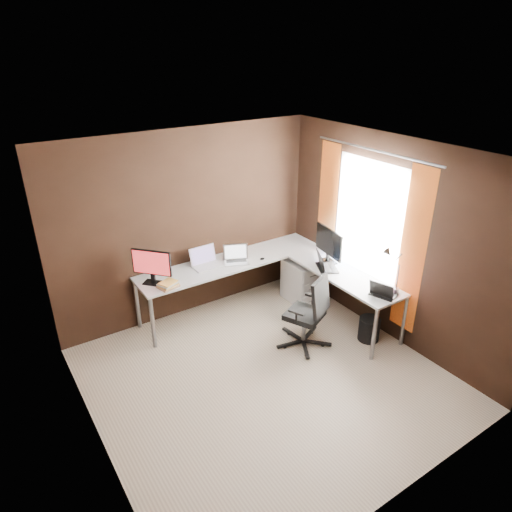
{
  "coord_description": "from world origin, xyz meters",
  "views": [
    {
      "loc": [
        -2.33,
        -3.3,
        3.44
      ],
      "look_at": [
        0.5,
        0.95,
        1.01
      ],
      "focal_mm": 32.0,
      "sensor_mm": 36.0,
      "label": 1
    }
  ],
  "objects_px": {
    "drawer_pedestal": "(302,280)",
    "monitor_right": "(329,243)",
    "laptop_silver": "(236,258)",
    "book_stack": "(168,285)",
    "wastebasket": "(369,329)",
    "desk_lamp": "(391,265)",
    "laptop_black_big": "(325,265)",
    "monitor_left": "(152,265)",
    "laptop_white": "(205,262)",
    "office_chair": "(306,325)",
    "laptop_black_small": "(383,293)"
  },
  "relations": [
    {
      "from": "book_stack",
      "to": "monitor_right",
      "type": "bearing_deg",
      "value": -14.7
    },
    {
      "from": "desk_lamp",
      "to": "office_chair",
      "type": "height_order",
      "value": "desk_lamp"
    },
    {
      "from": "desk_lamp",
      "to": "laptop_black_big",
      "type": "bearing_deg",
      "value": 90.92
    },
    {
      "from": "drawer_pedestal",
      "to": "laptop_silver",
      "type": "relative_size",
      "value": 1.5
    },
    {
      "from": "desk_lamp",
      "to": "laptop_silver",
      "type": "bearing_deg",
      "value": 109.3
    },
    {
      "from": "laptop_silver",
      "to": "office_chair",
      "type": "distance_m",
      "value": 1.33
    },
    {
      "from": "laptop_white",
      "to": "laptop_black_small",
      "type": "xyz_separation_m",
      "value": [
        1.34,
        -1.85,
        -0.01
      ]
    },
    {
      "from": "monitor_left",
      "to": "laptop_white",
      "type": "distance_m",
      "value": 0.79
    },
    {
      "from": "monitor_right",
      "to": "laptop_black_small",
      "type": "xyz_separation_m",
      "value": [
        -0.07,
        -1.03,
        -0.23
      ]
    },
    {
      "from": "desk_lamp",
      "to": "monitor_left",
      "type": "bearing_deg",
      "value": 128.97
    },
    {
      "from": "drawer_pedestal",
      "to": "desk_lamp",
      "type": "relative_size",
      "value": 1.06
    },
    {
      "from": "laptop_white",
      "to": "wastebasket",
      "type": "height_order",
      "value": "laptop_white"
    },
    {
      "from": "laptop_silver",
      "to": "wastebasket",
      "type": "height_order",
      "value": "laptop_silver"
    },
    {
      "from": "drawer_pedestal",
      "to": "monitor_left",
      "type": "xyz_separation_m",
      "value": [
        -2.08,
        0.36,
        0.68
      ]
    },
    {
      "from": "monitor_right",
      "to": "laptop_black_small",
      "type": "relative_size",
      "value": 1.7
    },
    {
      "from": "drawer_pedestal",
      "to": "monitor_left",
      "type": "height_order",
      "value": "monitor_left"
    },
    {
      "from": "laptop_white",
      "to": "desk_lamp",
      "type": "xyz_separation_m",
      "value": [
        1.47,
        -1.82,
        0.3
      ]
    },
    {
      "from": "laptop_silver",
      "to": "wastebasket",
      "type": "bearing_deg",
      "value": -32.91
    },
    {
      "from": "laptop_silver",
      "to": "book_stack",
      "type": "xyz_separation_m",
      "value": [
        -1.05,
        -0.16,
        -0.01
      ]
    },
    {
      "from": "laptop_black_big",
      "to": "desk_lamp",
      "type": "xyz_separation_m",
      "value": [
        0.22,
        -0.88,
        0.31
      ]
    },
    {
      "from": "drawer_pedestal",
      "to": "laptop_silver",
      "type": "height_order",
      "value": "laptop_silver"
    },
    {
      "from": "laptop_black_big",
      "to": "laptop_black_small",
      "type": "xyz_separation_m",
      "value": [
        0.09,
        -0.91,
        -0.01
      ]
    },
    {
      "from": "drawer_pedestal",
      "to": "monitor_left",
      "type": "relative_size",
      "value": 1.37
    },
    {
      "from": "laptop_black_small",
      "to": "office_chair",
      "type": "bearing_deg",
      "value": 34.08
    },
    {
      "from": "laptop_silver",
      "to": "desk_lamp",
      "type": "xyz_separation_m",
      "value": [
        1.07,
        -1.7,
        0.31
      ]
    },
    {
      "from": "laptop_silver",
      "to": "desk_lamp",
      "type": "distance_m",
      "value": 2.03
    },
    {
      "from": "laptop_black_big",
      "to": "desk_lamp",
      "type": "bearing_deg",
      "value": -138.8
    },
    {
      "from": "laptop_white",
      "to": "office_chair",
      "type": "xyz_separation_m",
      "value": [
        0.67,
        -1.33,
        -0.5
      ]
    },
    {
      "from": "laptop_white",
      "to": "office_chair",
      "type": "bearing_deg",
      "value": -64.73
    },
    {
      "from": "monitor_left",
      "to": "laptop_white",
      "type": "height_order",
      "value": "monitor_left"
    },
    {
      "from": "drawer_pedestal",
      "to": "desk_lamp",
      "type": "xyz_separation_m",
      "value": [
        0.15,
        -1.39,
        0.78
      ]
    },
    {
      "from": "monitor_right",
      "to": "book_stack",
      "type": "bearing_deg",
      "value": 84.65
    },
    {
      "from": "drawer_pedestal",
      "to": "book_stack",
      "type": "bearing_deg",
      "value": 175.66
    },
    {
      "from": "laptop_white",
      "to": "laptop_silver",
      "type": "height_order",
      "value": "laptop_white"
    },
    {
      "from": "book_stack",
      "to": "office_chair",
      "type": "xyz_separation_m",
      "value": [
        1.32,
        -1.05,
        -0.49
      ]
    },
    {
      "from": "monitor_left",
      "to": "laptop_white",
      "type": "relative_size",
      "value": 1.16
    },
    {
      "from": "laptop_white",
      "to": "laptop_silver",
      "type": "relative_size",
      "value": 0.94
    },
    {
      "from": "laptop_silver",
      "to": "wastebasket",
      "type": "distance_m",
      "value": 1.95
    },
    {
      "from": "drawer_pedestal",
      "to": "laptop_black_small",
      "type": "distance_m",
      "value": 1.5
    },
    {
      "from": "laptop_white",
      "to": "laptop_black_small",
      "type": "distance_m",
      "value": 2.29
    },
    {
      "from": "book_stack",
      "to": "drawer_pedestal",
      "type": "bearing_deg",
      "value": -4.34
    },
    {
      "from": "monitor_right",
      "to": "wastebasket",
      "type": "distance_m",
      "value": 1.21
    },
    {
      "from": "drawer_pedestal",
      "to": "monitor_right",
      "type": "xyz_separation_m",
      "value": [
        0.1,
        -0.39,
        0.7
      ]
    },
    {
      "from": "drawer_pedestal",
      "to": "monitor_right",
      "type": "bearing_deg",
      "value": -76.29
    },
    {
      "from": "laptop_black_big",
      "to": "wastebasket",
      "type": "height_order",
      "value": "laptop_black_big"
    },
    {
      "from": "wastebasket",
      "to": "book_stack",
      "type": "bearing_deg",
      "value": 145.46
    },
    {
      "from": "desk_lamp",
      "to": "office_chair",
      "type": "relative_size",
      "value": 0.59
    },
    {
      "from": "laptop_black_small",
      "to": "desk_lamp",
      "type": "bearing_deg",
      "value": -93.28
    },
    {
      "from": "laptop_white",
      "to": "book_stack",
      "type": "xyz_separation_m",
      "value": [
        -0.65,
        -0.28,
        -0.02
      ]
    },
    {
      "from": "desk_lamp",
      "to": "wastebasket",
      "type": "xyz_separation_m",
      "value": [
        -0.08,
        0.14,
        -0.93
      ]
    }
  ]
}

